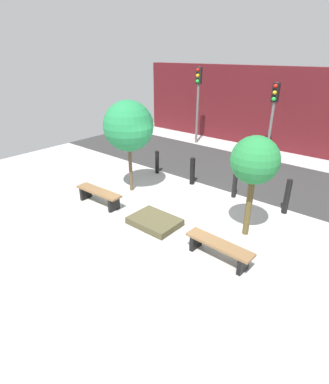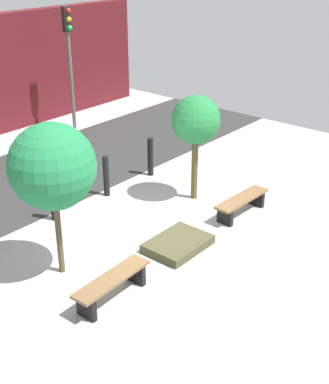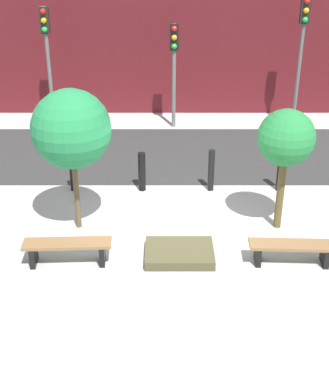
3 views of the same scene
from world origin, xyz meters
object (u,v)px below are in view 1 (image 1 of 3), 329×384
Objects in this scene: planter_bed at (155,221)px; tree_behind_right_bench at (255,161)px; bollard_far_left at (157,162)px; tree_behind_left_bench at (128,126)px; traffic_light_west at (198,92)px; traffic_light_mid_west at (273,107)px; bench_right at (219,248)px; bollard_right at (287,197)px; bollard_left at (192,171)px; bench_left at (99,194)px; bollard_center at (235,182)px.

planter_bed is 3.13m from tree_behind_right_bench.
bollard_far_left is (-2.54, 3.00, 0.36)m from planter_bed.
traffic_light_west reaches higher than tree_behind_left_bench.
tree_behind_right_bench is at bearing -71.51° from traffic_light_mid_west.
bench_right is at bearing -18.07° from tree_behind_left_bench.
bollard_right reaches higher than planter_bed.
tree_behind_left_bench reaches higher than bollard_left.
tree_behind_left_bench is 1.15× the size of tree_behind_right_bench.
bench_left is at bearing -145.71° from bollard_right.
bollard_far_left is (-4.69, 3.20, 0.14)m from bench_right.
tree_behind_right_bench is 2.36m from bollard_right.
planter_bed is 0.42× the size of traffic_light_mid_west.
traffic_light_west is at bearing 104.96° from tree_behind_left_bench.
planter_bed is at bearing -105.75° from bollard_center.
bollard_center is (0.85, 3.00, 0.43)m from planter_bed.
bollard_right is 8.17m from traffic_light_west.
bollard_left is 1.69m from bollard_center.
bench_left is 1.88× the size of bollard_far_left.
bench_left is 8.34m from traffic_light_west.
traffic_light_west reaches higher than traffic_light_mid_west.
traffic_light_west is at bearing 179.98° from traffic_light_mid_west.
bollard_right is (0.38, 3.20, 0.22)m from bench_right.
bench_left is 3.46m from bollard_left.
bench_right is 8.36m from traffic_light_mid_west.
bollard_left is (-3.00, 1.79, -1.53)m from tree_behind_right_bench.
bench_right is 4.39m from bollard_left.
planter_bed is at bearing -90.00° from traffic_light_mid_west.
planter_bed is 8.92m from traffic_light_west.
tree_behind_left_bench is 3.37× the size of bollard_far_left.
bollard_far_left is 5.07m from bollard_right.
bench_right is 2.21m from tree_behind_right_bench.
bollard_left is 0.26× the size of traffic_light_west.
bollard_far_left is 5.59m from traffic_light_mid_west.
traffic_light_mid_west is (3.87, -0.00, -0.32)m from traffic_light_west.
traffic_light_mid_west reaches higher than bollard_right.
bench_left is at bearing -161.93° from tree_behind_right_bench.
planter_bed is 7.94m from traffic_light_mid_west.
traffic_light_mid_west reaches higher than bollard_left.
traffic_light_west is at bearing 130.02° from bench_right.
bollard_center is at bearing 0.00° from bollard_far_left.
traffic_light_mid_west is at bearing 71.51° from tree_behind_left_bench.
traffic_light_west is at bearing 106.08° from bollard_far_left.
traffic_light_mid_west is (2.15, 7.84, 1.91)m from bench_left.
bollard_right is (2.54, 3.00, 0.44)m from planter_bed.
bollard_far_left is 0.84× the size of bollard_right.
bollard_far_left is (-4.69, 1.79, -1.57)m from tree_behind_right_bench.
bollard_far_left is at bearing 94.33° from bench_left.
bench_left is 1.73× the size of bollard_left.
bollard_left is 0.92× the size of bollard_right.
bollard_far_left reaches higher than planter_bed.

